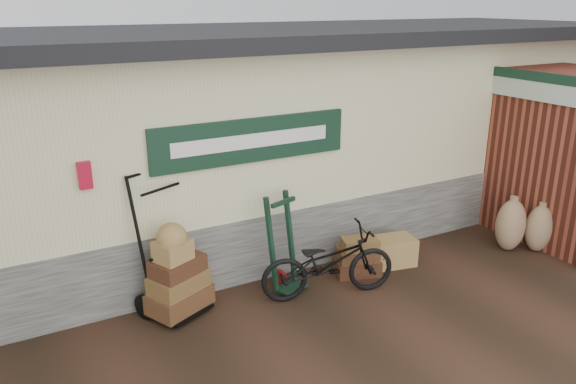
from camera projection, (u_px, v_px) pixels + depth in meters
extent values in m
plane|color=black|center=(311.00, 309.00, 6.88)|extent=(80.00, 80.00, 0.00)
cube|color=#4C4C47|center=(223.00, 206.00, 9.01)|extent=(14.00, 3.54, 0.90)
cube|color=beige|center=(219.00, 114.00, 8.52)|extent=(14.00, 3.50, 2.10)
cube|color=black|center=(220.00, 36.00, 8.03)|extent=(14.40, 4.10, 0.20)
cube|color=black|center=(252.00, 140.00, 6.91)|extent=(2.60, 0.06, 0.55)
cube|color=white|center=(253.00, 141.00, 6.88)|extent=(2.10, 0.01, 0.18)
cube|color=#B30C26|center=(85.00, 175.00, 6.04)|extent=(0.14, 0.10, 0.30)
cube|color=maroon|center=(510.00, 141.00, 9.61)|extent=(1.60, 4.50, 2.60)
cube|color=#194C2D|center=(537.00, 91.00, 8.06)|extent=(0.04, 2.40, 0.28)
cube|color=black|center=(539.00, 77.00, 8.00)|extent=(0.05, 2.50, 0.14)
cube|color=brown|center=(392.00, 251.00, 7.98)|extent=(0.69, 0.52, 0.40)
imported|color=black|center=(328.00, 259.00, 7.04)|extent=(1.01, 1.84, 1.01)
ellipsoid|color=#8B6A4B|center=(511.00, 225.00, 8.39)|extent=(0.59, 0.53, 0.80)
ellipsoid|color=#8B6A4B|center=(539.00, 228.00, 8.36)|extent=(0.47, 0.40, 0.72)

